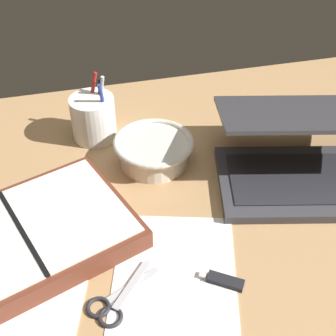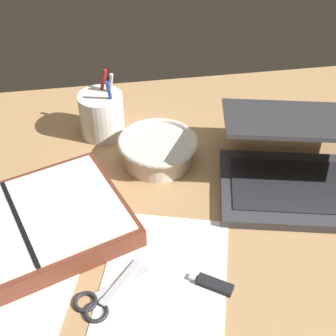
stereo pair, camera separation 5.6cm
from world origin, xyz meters
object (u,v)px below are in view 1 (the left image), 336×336
(laptop, at_px, (307,158))
(planner, at_px, (24,239))
(bowl, at_px, (154,150))
(pen_cup, at_px, (94,118))
(scissors, at_px, (112,305))

(laptop, height_order, planner, laptop)
(bowl, distance_m, planner, 0.32)
(pen_cup, xyz_separation_m, scissors, (-0.03, -0.45, -0.05))
(bowl, distance_m, scissors, 0.36)
(planner, xyz_separation_m, scissors, (0.13, -0.15, -0.02))
(pen_cup, height_order, scissors, pen_cup)
(laptop, xyz_separation_m, bowl, (-0.29, 0.12, -0.02))
(laptop, relative_size, pen_cup, 2.75)
(bowl, bearing_deg, laptop, -22.42)
(laptop, distance_m, planner, 0.56)
(pen_cup, bearing_deg, bowl, -48.55)
(planner, bearing_deg, scissors, -70.44)
(scissors, bearing_deg, laptop, -10.71)
(laptop, relative_size, scissors, 3.22)
(scissors, bearing_deg, pen_cup, 49.02)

